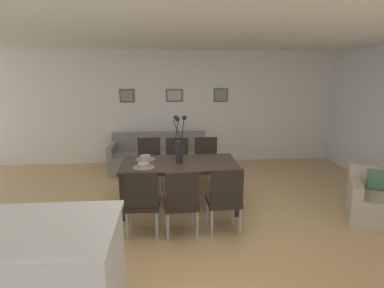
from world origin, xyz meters
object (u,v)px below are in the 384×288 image
Objects in this scene: framed_picture_center at (174,95)px; framed_picture_right at (221,95)px; sofa at (159,158)px; centerpiece_vase at (179,145)px; armchair at (379,201)px; dining_chair_far_left at (181,199)px; dining_chair_mid_right at (206,160)px; bowl_near_left at (143,165)px; dining_chair_mid_left at (225,196)px; dining_chair_far_right at (177,161)px; bowl_near_right at (145,157)px; framed_picture_left at (127,96)px; dining_chair_near_left at (142,199)px; dining_table at (179,167)px; dining_chair_near_right at (150,161)px.

framed_picture_center is 1.08m from framed_picture_right.
sofa is 5.51× the size of framed_picture_center.
centerpiece_vase is 3.05m from armchair.
dining_chair_far_left is 1.87m from dining_chair_mid_right.
centerpiece_vase is at bearing -79.11° from sofa.
dining_chair_mid_left is at bearing -30.35° from bowl_near_left.
bowl_near_right is at bearing -128.88° from dining_chair_far_right.
dining_chair_mid_left is at bearing -71.87° from dining_chair_far_right.
framed_picture_left is at bearing 140.64° from armchair.
dining_chair_mid_left is (1.09, 0.00, 0.00)m from dining_chair_near_left.
sofa is 2.05m from framed_picture_right.
bowl_near_right is at bearing 90.00° from bowl_near_left.
dining_chair_mid_right reaches higher than dining_table.
framed_picture_center is (-0.57, 3.42, 1.07)m from dining_chair_mid_left.
dining_chair_near_left is 0.45× the size of sofa.
framed_picture_center is (0.54, 2.77, 0.80)m from bowl_near_left.
bowl_near_left is 3.31m from framed_picture_right.
dining_chair_near_right is at bearing 88.08° from bowl_near_right.
dining_chair_near_right is 2.81× the size of framed_picture_left.
dining_chair_mid_left is (0.58, 0.04, 0.00)m from dining_chair_far_left.
framed_picture_left reaches higher than dining_chair_near_left.
dining_chair_far_right is at bearing -57.38° from framed_picture_left.
centerpiece_vase is at bearing -60.53° from dining_chair_near_right.
framed_picture_right is (0.54, 1.67, 1.07)m from dining_chair_mid_right.
bowl_near_right is at bearing 90.97° from dining_chair_near_left.
framed_picture_right reaches higher than armchair.
bowl_near_left is 0.08× the size of sofa.
dining_chair_mid_left reaches higher than dining_table.
framed_picture_center reaches higher than bowl_near_left.
dining_chair_near_right is 2.04m from framed_picture_left.
framed_picture_center is at bearing 89.78° from dining_chair_far_left.
dining_chair_near_right and dining_chair_far_left have the same top height.
armchair is at bearing -48.44° from framed_picture_center.
framed_picture_center is (-0.54, 1.67, 1.07)m from dining_chair_mid_right.
dining_chair_far_right is 1.00× the size of dining_chair_mid_right.
armchair is (3.39, -1.60, -0.23)m from dining_chair_near_right.
dining_table is at bearing -89.70° from dining_chair_far_right.
dining_table is 0.92m from dining_chair_far_left.
dining_chair_mid_left is 3.94m from framed_picture_left.
centerpiece_vase reaches higher than sofa.
framed_picture_right is (1.08, 2.56, 0.92)m from dining_table.
framed_picture_left is at bearing 108.90° from dining_chair_near_right.
dining_chair_far_right is at bearing -90.16° from framed_picture_center.
dining_chair_near_left is at bearing -121.19° from dining_chair_mid_right.
dining_chair_mid_left is 1.00× the size of dining_chair_mid_right.
centerpiece_vase is at bearing 55.35° from dining_table.
dining_chair_far_left is 2.91m from armchair.
dining_chair_near_right is 1.03m from sofa.
framed_picture_left reaches higher than dining_chair_far_left.
bowl_near_left reaches higher than sofa.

